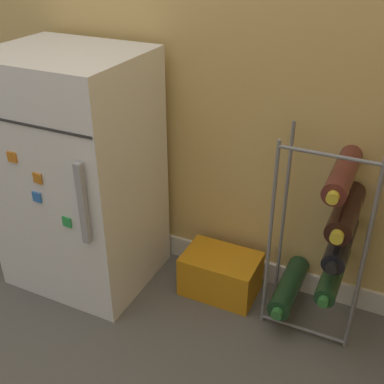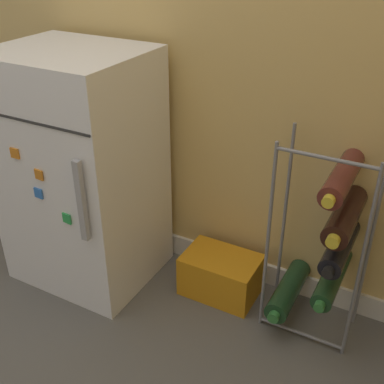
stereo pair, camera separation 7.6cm
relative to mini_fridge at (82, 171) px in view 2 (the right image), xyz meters
name	(u,v)px [view 2 (the right image)]	position (x,y,z in m)	size (l,w,h in m)	color
ground_plane	(121,336)	(0.33, -0.27, -0.45)	(14.00, 14.00, 0.00)	#56544F
mini_fridge	(82,171)	(0.00, 0.00, 0.00)	(0.52, 0.47, 0.91)	white
wine_rack	(327,244)	(0.92, 0.11, -0.09)	(0.31, 0.32, 0.72)	slate
soda_box	(221,275)	(0.54, 0.11, -0.37)	(0.29, 0.19, 0.17)	orange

